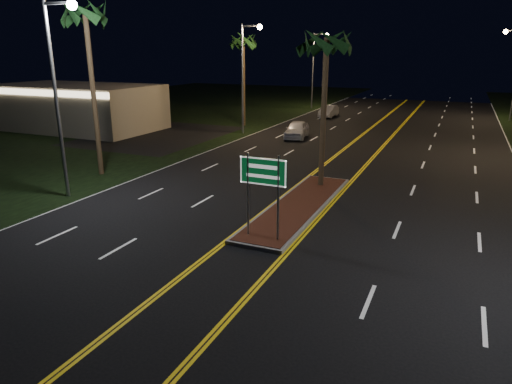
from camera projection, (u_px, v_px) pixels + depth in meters
The scene contains 13 objects.
ground at pixel (229, 272), 14.81m from camera, with size 120.00×120.00×0.00m, color black.
grass_left at pixel (85, 119), 48.30m from camera, with size 40.00×110.00×0.01m, color black.
median_island at pixel (299, 206), 20.89m from camera, with size 2.25×10.25×0.17m.
highway_sign at pixel (263, 179), 16.54m from camera, with size 1.80×0.08×3.20m.
commercial_building at pixel (76, 107), 41.79m from camera, with size 15.00×8.12×4.00m.
streetlight_left_near at pixel (60, 79), 20.76m from camera, with size 1.91×0.44×9.00m.
streetlight_left_mid at pixel (246, 66), 38.22m from camera, with size 1.91×0.44×9.00m.
streetlight_left_far at pixel (316, 62), 55.67m from camera, with size 1.91×0.44×9.00m.
palm_median at pixel (327, 42), 21.83m from camera, with size 2.40×2.40×8.30m.
palm_left_near at pixel (85, 15), 24.10m from camera, with size 2.40×2.40×9.80m.
palm_left_far at pixel (243, 41), 41.95m from camera, with size 2.40×2.40×8.80m.
car_near at pixel (297, 128), 37.61m from camera, with size 2.08×4.84×1.61m, color silver.
car_far at pixel (329, 110), 49.77m from camera, with size 1.90×4.43×1.48m, color #B8B9C3.
Camera 1 is at (6.26, -11.86, 6.84)m, focal length 32.00 mm.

